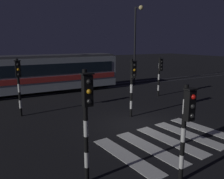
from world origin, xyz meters
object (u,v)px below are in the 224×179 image
object	(u,v)px
traffic_light_kerb_mid_left	(187,120)
tram	(16,75)
traffic_light_corner_far_right	(160,71)
street_lamp_trackside_right	(136,37)
traffic_light_corner_near_left	(87,111)
traffic_light_corner_far_left	(19,79)
traffic_light_median_centre	(132,79)

from	to	relation	value
traffic_light_kerb_mid_left	tram	distance (m)	15.63
traffic_light_corner_far_right	street_lamp_trackside_right	world-z (taller)	street_lamp_trackside_right
traffic_light_corner_near_left	street_lamp_trackside_right	bearing A→B (deg)	49.59
traffic_light_corner_far_left	traffic_light_corner_far_right	world-z (taller)	traffic_light_corner_far_left
traffic_light_median_centre	tram	size ratio (longest dim) A/B	0.20
traffic_light_median_centre	traffic_light_corner_near_left	distance (m)	6.81
traffic_light_corner_far_left	traffic_light_corner_far_right	bearing A→B (deg)	0.11
traffic_light_corner_far_left	traffic_light_corner_far_right	size ratio (longest dim) A/B	1.09
traffic_light_corner_far_left	traffic_light_kerb_mid_left	world-z (taller)	traffic_light_corner_far_left
traffic_light_median_centre	traffic_light_corner_far_left	bearing A→B (deg)	149.06
tram	traffic_light_corner_far_left	bearing A→B (deg)	-96.36
traffic_light_kerb_mid_left	traffic_light_corner_near_left	world-z (taller)	traffic_light_corner_near_left
traffic_light_median_centre	traffic_light_kerb_mid_left	bearing A→B (deg)	-110.73
traffic_light_corner_far_right	traffic_light_kerb_mid_left	size ratio (longest dim) A/B	1.01
traffic_light_corner_far_right	traffic_light_corner_near_left	bearing A→B (deg)	-140.86
traffic_light_median_centre	traffic_light_corner_far_right	bearing A→B (deg)	33.86
street_lamp_trackside_right	tram	world-z (taller)	street_lamp_trackside_right
traffic_light_kerb_mid_left	tram	size ratio (longest dim) A/B	0.18
traffic_light_corner_far_left	tram	distance (m)	5.96
traffic_light_median_centre	traffic_light_corner_far_right	world-z (taller)	traffic_light_median_centre
traffic_light_kerb_mid_left	street_lamp_trackside_right	size ratio (longest dim) A/B	0.40
traffic_light_kerb_mid_left	street_lamp_trackside_right	world-z (taller)	street_lamp_trackside_right
traffic_light_corner_far_left	traffic_light_kerb_mid_left	bearing A→B (deg)	-70.98
traffic_light_kerb_mid_left	traffic_light_corner_near_left	xyz separation A→B (m)	(-2.58, 1.43, 0.30)
traffic_light_median_centre	street_lamp_trackside_right	distance (m)	10.96
traffic_light_corner_far_left	street_lamp_trackside_right	distance (m)	13.29
traffic_light_corner_far_right	traffic_light_kerb_mid_left	distance (m)	12.04
traffic_light_corner_far_left	traffic_light_corner_near_left	xyz separation A→B (m)	(0.69, -8.07, 0.10)
street_lamp_trackside_right	traffic_light_kerb_mid_left	bearing A→B (deg)	-120.64
traffic_light_corner_far_left	traffic_light_corner_far_right	distance (m)	10.64
traffic_light_corner_far_right	traffic_light_corner_near_left	xyz separation A→B (m)	(-9.94, -8.09, 0.28)
traffic_light_kerb_mid_left	traffic_light_corner_far_right	bearing A→B (deg)	52.30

